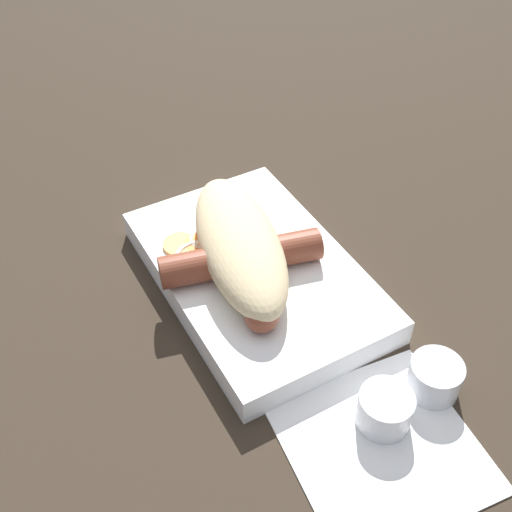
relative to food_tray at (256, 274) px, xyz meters
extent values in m
plane|color=#33281E|center=(0.00, 0.00, -0.01)|extent=(3.00, 3.00, 0.00)
cube|color=white|center=(0.00, 0.00, 0.00)|extent=(0.25, 0.16, 0.03)
ellipsoid|color=beige|center=(0.01, 0.01, 0.04)|extent=(0.20, 0.11, 0.04)
cylinder|color=brown|center=(0.00, 0.02, 0.03)|extent=(0.06, 0.15, 0.03)
sphere|color=brown|center=(0.07, 0.00, 0.03)|extent=(0.03, 0.03, 0.03)
sphere|color=brown|center=(-0.07, 0.03, 0.03)|extent=(0.03, 0.03, 0.03)
cylinder|color=orange|center=(0.05, 0.03, 0.02)|extent=(0.03, 0.03, 0.00)
cylinder|color=#F99E4C|center=(0.06, 0.05, 0.02)|extent=(0.04, 0.04, 0.00)
cylinder|color=#F99E4C|center=(0.03, 0.05, 0.02)|extent=(0.03, 0.03, 0.00)
cylinder|color=orange|center=(0.05, 0.05, 0.02)|extent=(0.02, 0.02, 0.00)
torus|color=silver|center=(0.05, 0.03, 0.02)|extent=(0.03, 0.03, 0.00)
torus|color=silver|center=(0.03, 0.04, 0.02)|extent=(0.04, 0.04, 0.01)
cube|color=white|center=(-0.19, 0.00, -0.01)|extent=(0.15, 0.15, 0.00)
cylinder|color=silver|center=(-0.18, -0.01, 0.00)|extent=(0.04, 0.04, 0.03)
cylinder|color=white|center=(-0.18, -0.01, -0.01)|extent=(0.03, 0.03, 0.01)
cylinder|color=silver|center=(-0.17, -0.07, 0.00)|extent=(0.04, 0.04, 0.03)
cylinder|color=#4C662D|center=(-0.17, -0.07, -0.01)|extent=(0.03, 0.03, 0.01)
camera|label=1|loc=(-0.36, 0.20, 0.43)|focal=45.00mm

